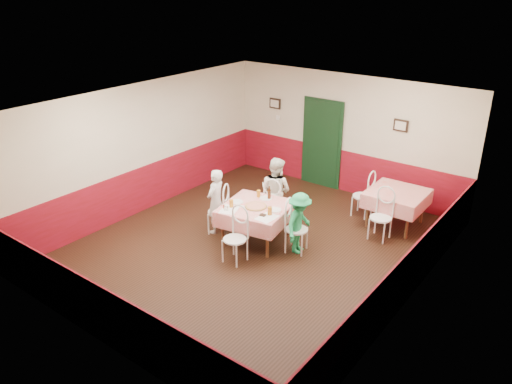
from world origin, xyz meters
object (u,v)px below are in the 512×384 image
Objects in this scene: chair_left at (218,212)px; second_table at (395,208)px; diner_far at (276,191)px; diner_right at (299,223)px; chair_right at (297,230)px; chair_second_b at (381,218)px; chair_far at (274,204)px; glass_b at (270,211)px; wallet at (263,215)px; glass_a at (231,204)px; beer_bottle at (269,193)px; main_table at (256,224)px; pizza at (256,206)px; chair_second_a at (363,196)px; glass_c at (259,194)px; diner_left at (216,201)px; chair_near at (235,239)px.

second_table is at bearing 109.07° from chair_left.
diner_far is 1.21× the size of diner_right.
chair_right and chair_second_b have the same top height.
chair_second_b is at bearing -179.18° from chair_far.
wallet is at bearing -126.35° from glass_b.
glass_b is 0.13× the size of diner_right.
chair_left is at bearing 160.79° from glass_a.
beer_bottle is 0.17× the size of diner_far.
glass_b is at bearing -120.70° from second_table.
pizza reaches higher than main_table.
chair_second_a is (0.30, 2.15, 0.00)m from chair_right.
chair_far is 0.75× the size of diner_right.
pizza is at bearing -128.52° from second_table.
wallet is at bearing -63.30° from beer_bottle.
chair_far is 0.61m from glass_c.
second_table is 0.84× the size of diner_left.
chair_second_b is at bearing -90.00° from second_table.
wallet is at bearing -36.48° from main_table.
glass_a is 1.34m from diner_right.
diner_far is at bearing -145.38° from second_table.
diner_left is 0.93× the size of diner_far.
chair_left reaches higher than pizza.
chair_far is 0.28m from diner_far.
chair_left is 1.00× the size of chair_second_a.
diner_left is at bearing 165.11° from wallet.
chair_second_b is 6.31× the size of glass_c.
beer_bottle reaches higher than wallet.
glass_b is 0.60m from diner_right.
diner_left is (-1.72, -0.31, 0.22)m from chair_right.
diner_left reaches higher than diner_right.
glass_c reaches higher than chair_near.
chair_far is at bearing -144.34° from second_table.
main_table is 0.65m from glass_b.
diner_right is (-1.00, -1.39, 0.15)m from chair_second_b.
beer_bottle is (0.17, -0.42, 0.43)m from chair_far.
main_table is 11.09× the size of wallet.
beer_bottle is (-0.82, 0.26, 0.43)m from chair_right.
pizza is (0.03, -0.04, 0.40)m from main_table.
chair_left is 1.24m from wallet.
glass_a is (-1.48, -2.62, 0.38)m from chair_second_a.
diner_right is at bearing -7.22° from chair_second_a.
second_table is 2.51m from diner_far.
chair_left is at bearing -179.94° from glass_b.
second_table is at bearing 89.50° from chair_second_b.
chair_right is at bearing -17.56° from beer_bottle.
beer_bottle is 0.76m from wallet.
pizza is 2.64× the size of glass_b.
main_table is at bearing 133.19° from wallet.
chair_left is 0.75× the size of diner_right.
chair_second_b is (2.04, 0.71, 0.00)m from chair_far.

